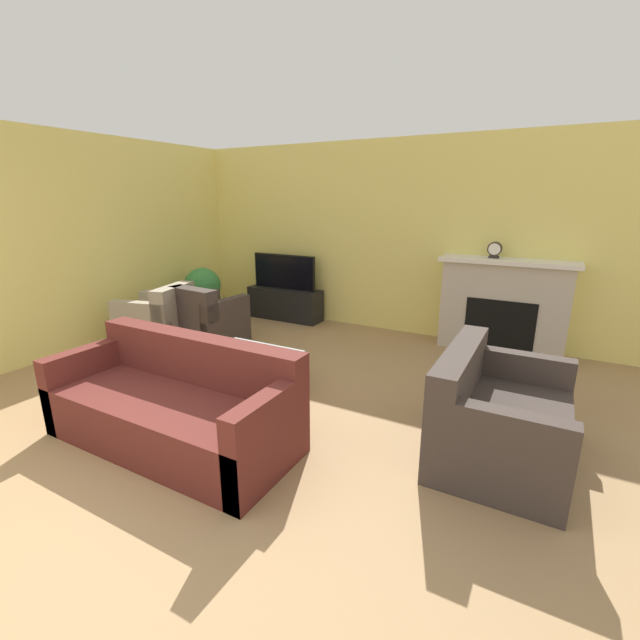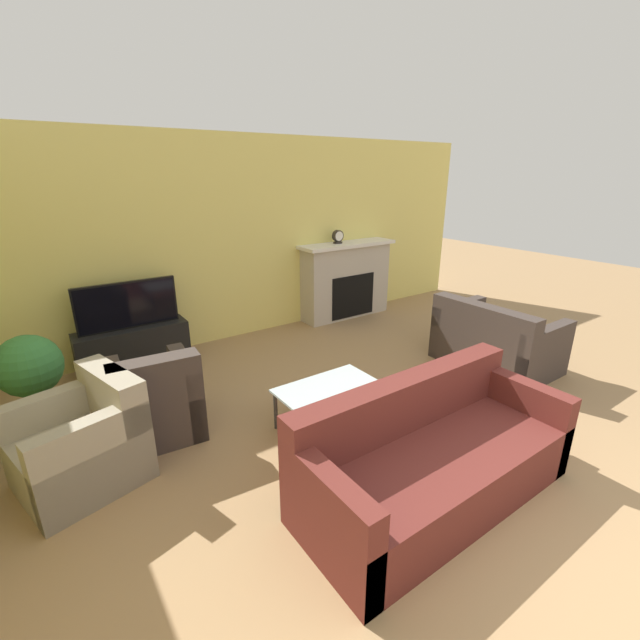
{
  "view_description": "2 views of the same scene",
  "coord_description": "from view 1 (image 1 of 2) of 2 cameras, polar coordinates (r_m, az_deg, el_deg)",
  "views": [
    {
      "loc": [
        2.4,
        -0.83,
        1.91
      ],
      "look_at": [
        0.31,
        2.97,
        0.67
      ],
      "focal_mm": 24.0,
      "sensor_mm": 36.0,
      "label": 1
    },
    {
      "loc": [
        -2.24,
        -0.3,
        2.24
      ],
      "look_at": [
        0.22,
        3.21,
        0.74
      ],
      "focal_mm": 24.0,
      "sensor_mm": 36.0,
      "label": 2
    }
  ],
  "objects": [
    {
      "name": "coffee_table",
      "position": [
        4.47,
        -8.94,
        -4.66
      ],
      "size": [
        0.93,
        0.57,
        0.39
      ],
      "color": "#333338",
      "rests_on": "ground_plane"
    },
    {
      "name": "fireplace",
      "position": [
        5.87,
        23.22,
        1.97
      ],
      "size": [
        1.6,
        0.44,
        1.19
      ],
      "color": "#BCB2A3",
      "rests_on": "ground_plane"
    },
    {
      "name": "tv_stand",
      "position": [
        6.98,
        -4.69,
        2.17
      ],
      "size": [
        1.24,
        0.36,
        0.5
      ],
      "color": "black",
      "rests_on": "ground_plane"
    },
    {
      "name": "wall_back",
      "position": [
        6.42,
        6.92,
        10.85
      ],
      "size": [
        8.78,
        0.06,
        2.7
      ],
      "color": "#EADB72",
      "rests_on": "ground_plane"
    },
    {
      "name": "potted_plant",
      "position": [
        6.96,
        -15.36,
        4.23
      ],
      "size": [
        0.56,
        0.56,
        0.87
      ],
      "color": "beige",
      "rests_on": "ground_plane"
    },
    {
      "name": "couch_loveseat",
      "position": [
        3.59,
        22.48,
        -12.21
      ],
      "size": [
        0.9,
        1.29,
        0.82
      ],
      "rotation": [
        0.0,
        0.0,
        1.57
      ],
      "color": "#3D332D",
      "rests_on": "ground_plane"
    },
    {
      "name": "armchair_by_window",
      "position": [
        6.1,
        -20.74,
        -0.39
      ],
      "size": [
        0.96,
        0.92,
        0.82
      ],
      "rotation": [
        0.0,
        0.0,
        -1.31
      ],
      "color": "#9E937F",
      "rests_on": "ground_plane"
    },
    {
      "name": "couch_sectional",
      "position": [
        3.7,
        -18.7,
        -10.95
      ],
      "size": [
        2.06,
        0.86,
        0.82
      ],
      "color": "#5B231E",
      "rests_on": "ground_plane"
    },
    {
      "name": "tv",
      "position": [
        6.87,
        -4.81,
        6.43
      ],
      "size": [
        1.11,
        0.06,
        0.55
      ],
      "color": "black",
      "rests_on": "tv_stand"
    },
    {
      "name": "ground_plane",
      "position": [
        3.18,
        -36.07,
        -24.55
      ],
      "size": [
        20.0,
        20.0,
        0.0
      ],
      "primitive_type": "plane",
      "color": "#9E7A51"
    },
    {
      "name": "armchair_accent",
      "position": [
        5.88,
        -14.51,
        -0.41
      ],
      "size": [
        0.77,
        0.82,
        0.82
      ],
      "rotation": [
        0.0,
        0.0,
        3.06
      ],
      "color": "#3D332D",
      "rests_on": "ground_plane"
    },
    {
      "name": "wall_left",
      "position": [
        6.32,
        -29.09,
        8.9
      ],
      "size": [
        0.06,
        8.07,
        2.7
      ],
      "color": "#EADB72",
      "rests_on": "ground_plane"
    },
    {
      "name": "mantel_clock",
      "position": [
        5.78,
        22.26,
        8.67
      ],
      "size": [
        0.17,
        0.07,
        0.2
      ],
      "color": "#28231E",
      "rests_on": "fireplace"
    }
  ]
}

